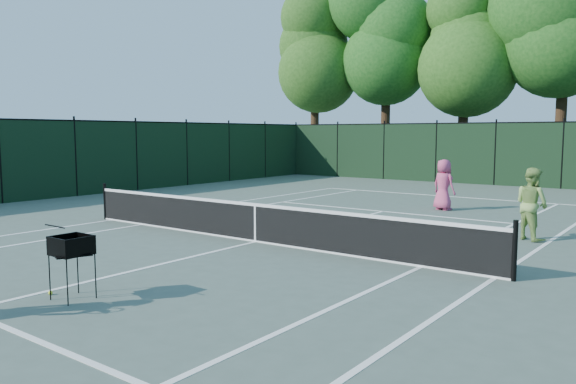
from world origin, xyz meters
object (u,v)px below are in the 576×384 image
Objects in this scene: player_green at (532,204)px; ball_hopper at (71,246)px; loose_ball_midcourt at (50,293)px; player_pink at (444,185)px.

player_green is 10.25m from ball_hopper.
loose_ball_midcourt is at bearing -148.07° from ball_hopper.
player_green is at bearing 62.72° from loose_ball_midcourt.
player_pink is 24.62× the size of loose_ball_midcourt.
ball_hopper is at bearing 10.43° from loose_ball_midcourt.
ball_hopper is at bearing 98.38° from player_green.
player_green is 1.75× the size of ball_hopper.
ball_hopper is at bearing 105.73° from player_pink.
loose_ball_midcourt is (-0.49, -0.09, -0.79)m from ball_hopper.
player_pink is at bearing 108.47° from ball_hopper.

